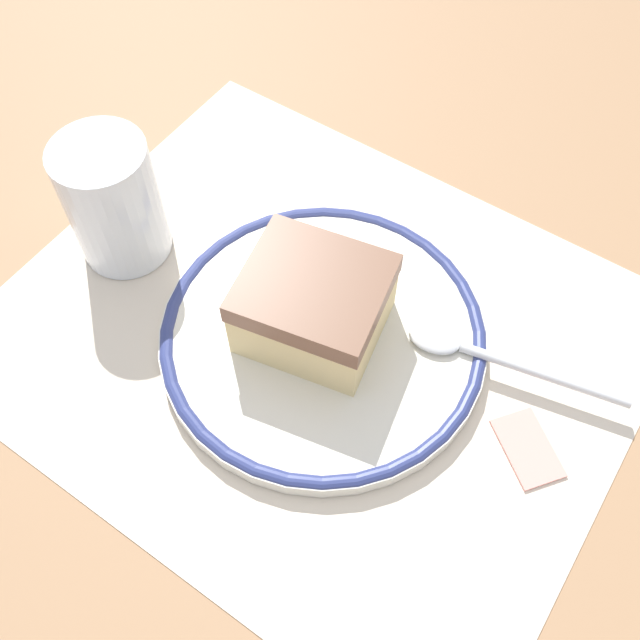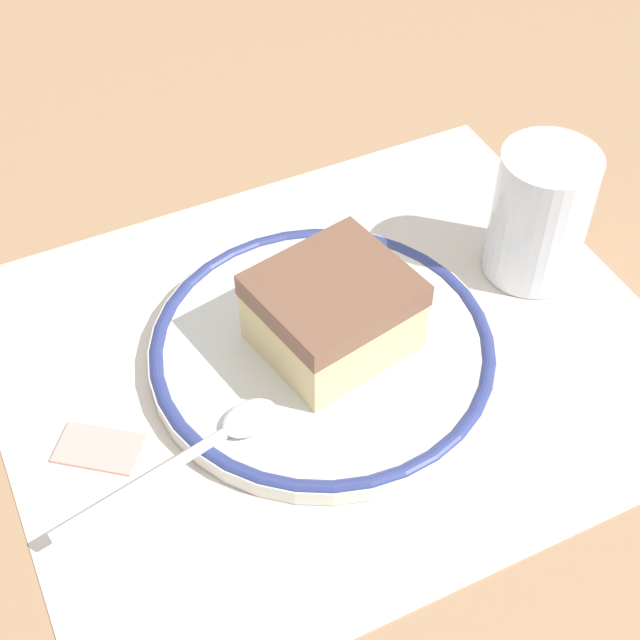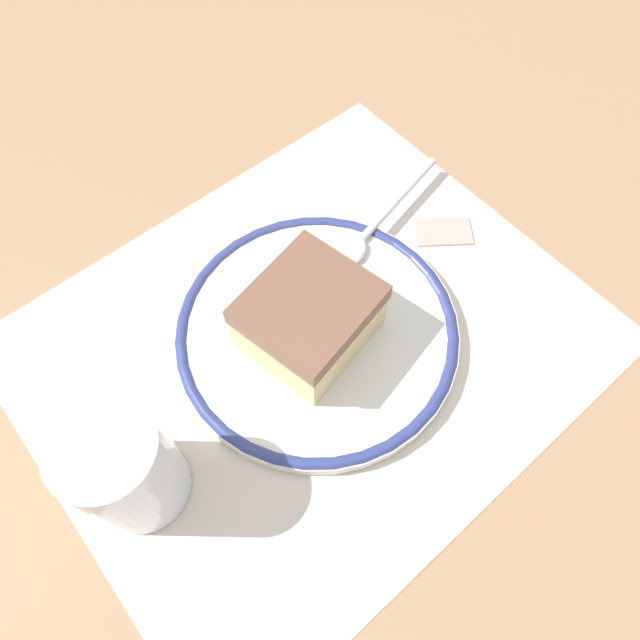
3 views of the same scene
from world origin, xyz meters
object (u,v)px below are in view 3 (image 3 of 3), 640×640
at_px(cake_slice, 302,316).
at_px(spoon, 372,228).
at_px(cup, 127,471).
at_px(sugar_packet, 444,230).
at_px(plate, 320,335).

bearing_deg(cake_slice, spoon, -159.98).
relative_size(spoon, cup, 1.53).
relative_size(spoon, sugar_packet, 3.00).
bearing_deg(sugar_packet, cake_slice, 1.17).
relative_size(plate, spoon, 1.51).
relative_size(plate, cake_slice, 2.14).
height_order(plate, cup, cup).
distance_m(plate, sugar_packet, 0.15).
distance_m(cake_slice, sugar_packet, 0.17).
relative_size(plate, sugar_packet, 4.52).
bearing_deg(cake_slice, cup, 5.90).
bearing_deg(cake_slice, sugar_packet, -178.83).
xyz_separation_m(cup, sugar_packet, (-0.32, -0.02, -0.04)).
distance_m(plate, spoon, 0.11).
xyz_separation_m(plate, cake_slice, (0.01, -0.01, 0.03)).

